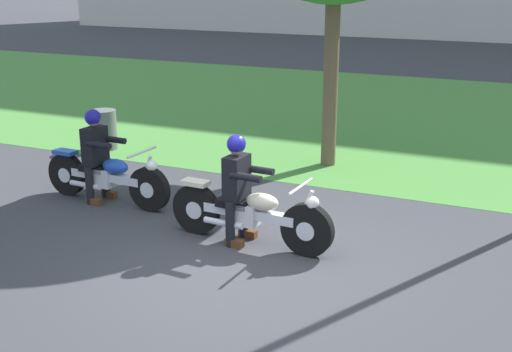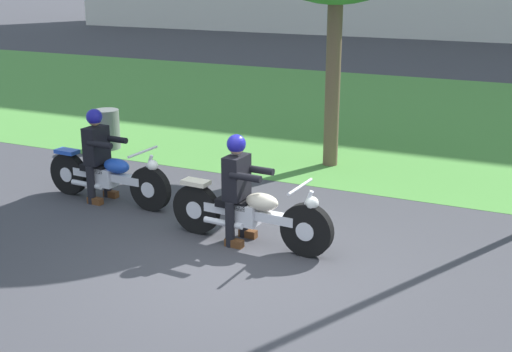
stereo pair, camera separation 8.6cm
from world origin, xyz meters
name	(u,v)px [view 2 (the right image)]	position (x,y,z in m)	size (l,w,h in m)	color
ground	(236,267)	(0.00, 0.00, 0.00)	(120.00, 120.00, 0.00)	#38383D
grass_verge	(411,116)	(0.00, 9.23, 0.00)	(60.00, 12.00, 0.01)	#478438
motorcycle_lead	(250,214)	(-0.16, 0.70, 0.40)	(2.27, 0.66, 0.89)	black
rider_lead	(238,180)	(-0.32, 0.71, 0.83)	(0.56, 0.48, 1.42)	black
motorcycle_follow	(108,177)	(-2.76, 1.24, 0.40)	(2.22, 0.66, 0.89)	black
rider_follow	(97,148)	(-2.93, 1.25, 0.82)	(0.56, 0.48, 1.41)	black
trash_can	(107,129)	(-4.71, 3.78, 0.38)	(0.49, 0.49, 0.77)	#595E5B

